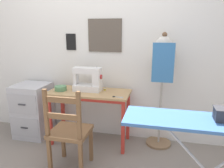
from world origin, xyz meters
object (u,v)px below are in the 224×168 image
at_px(fabric_bowl, 61,88).
at_px(filing_cabinet, 33,110).
at_px(dress_form, 163,67).
at_px(thread_spool_near_machine, 105,90).
at_px(ironing_board, 214,127).
at_px(scissors, 116,97).
at_px(sewing_machine, 89,80).
at_px(wooden_chair, 69,132).

distance_m(fabric_bowl, filing_cabinet, 0.60).
height_order(filing_cabinet, dress_form, dress_form).
xyz_separation_m(thread_spool_near_machine, dress_form, (0.70, 0.07, 0.30)).
distance_m(thread_spool_near_machine, dress_form, 0.77).
relative_size(thread_spool_near_machine, ironing_board, 0.02).
xyz_separation_m(scissors, dress_form, (0.51, 0.29, 0.32)).
distance_m(sewing_machine, filing_cabinet, 0.96).
xyz_separation_m(fabric_bowl, wooden_chair, (0.35, -0.56, -0.30)).
bearing_deg(sewing_machine, ironing_board, -37.52).
relative_size(scissors, thread_spool_near_machine, 4.07).
xyz_separation_m(fabric_bowl, scissors, (0.75, -0.11, -0.03)).
height_order(thread_spool_near_machine, dress_form, dress_form).
bearing_deg(dress_form, fabric_bowl, -171.82).
height_order(thread_spool_near_machine, ironing_board, ironing_board).
relative_size(wooden_chair, dress_form, 0.64).
bearing_deg(thread_spool_near_machine, wooden_chair, -107.44).
relative_size(fabric_bowl, thread_spool_near_machine, 4.74).
distance_m(sewing_machine, thread_spool_near_machine, 0.24).
bearing_deg(scissors, ironing_board, -42.07).
height_order(wooden_chair, filing_cabinet, wooden_chair).
bearing_deg(scissors, wooden_chair, -132.00).
relative_size(filing_cabinet, ironing_board, 0.57).
bearing_deg(sewing_machine, wooden_chair, -91.50).
distance_m(filing_cabinet, dress_form, 1.85).
height_order(sewing_machine, scissors, sewing_machine).
distance_m(sewing_machine, scissors, 0.45).
height_order(scissors, thread_spool_near_machine, thread_spool_near_machine).
relative_size(fabric_bowl, ironing_board, 0.12).
bearing_deg(fabric_bowl, ironing_board, -29.00).
xyz_separation_m(thread_spool_near_machine, filing_cabinet, (-1.03, -0.05, -0.35)).
distance_m(scissors, dress_form, 0.67).
bearing_deg(filing_cabinet, fabric_bowl, -7.64).
distance_m(scissors, filing_cabinet, 1.28).
bearing_deg(ironing_board, wooden_chair, 164.76).
relative_size(fabric_bowl, dress_form, 0.11).
xyz_separation_m(wooden_chair, ironing_board, (1.29, -0.35, 0.37)).
relative_size(fabric_bowl, filing_cabinet, 0.21).
bearing_deg(wooden_chair, dress_form, 38.87).
distance_m(fabric_bowl, scissors, 0.76).
bearing_deg(sewing_machine, scissors, -24.67).
distance_m(thread_spool_near_machine, filing_cabinet, 1.09).
relative_size(sewing_machine, filing_cabinet, 0.49).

